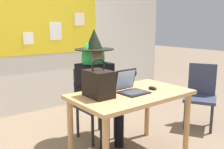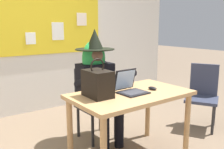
% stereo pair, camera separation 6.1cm
% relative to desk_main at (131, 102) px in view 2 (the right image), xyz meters
% --- Properties ---
extents(wall_back_bulletin, '(5.68, 2.33, 2.96)m').
position_rel_desk_main_xyz_m(wall_back_bulletin, '(-0.25, 2.14, 0.86)').
color(wall_back_bulletin, silver).
rests_on(wall_back_bulletin, ground).
extents(desk_main, '(1.24, 0.74, 0.74)m').
position_rel_desk_main_xyz_m(desk_main, '(0.00, 0.00, 0.00)').
color(desk_main, tan).
rests_on(desk_main, ground).
extents(chair_at_desk, '(0.43, 0.43, 0.89)m').
position_rel_desk_main_xyz_m(chair_at_desk, '(-0.02, 0.72, -0.14)').
color(chair_at_desk, black).
rests_on(chair_at_desk, ground).
extents(person_costumed, '(0.61, 0.71, 1.38)m').
position_rel_desk_main_xyz_m(person_costumed, '(-0.02, 0.60, 0.14)').
color(person_costumed, black).
rests_on(person_costumed, ground).
extents(laptop, '(0.29, 0.29, 0.23)m').
position_rel_desk_main_xyz_m(laptop, '(-0.00, 0.01, 0.15)').
color(laptop, black).
rests_on(laptop, desk_main).
extents(computer_mouse, '(0.07, 0.11, 0.03)m').
position_rel_desk_main_xyz_m(computer_mouse, '(0.26, -0.04, 0.12)').
color(computer_mouse, black).
rests_on(computer_mouse, desk_main).
extents(handbag, '(0.20, 0.30, 0.38)m').
position_rel_desk_main_xyz_m(handbag, '(-0.36, 0.08, 0.23)').
color(handbag, black).
rests_on(handbag, desk_main).
extents(chair_extra_corner, '(0.57, 0.57, 0.88)m').
position_rel_desk_main_xyz_m(chair_extra_corner, '(1.40, 0.09, -0.15)').
color(chair_extra_corner, '#2D3347').
rests_on(chair_extra_corner, ground).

